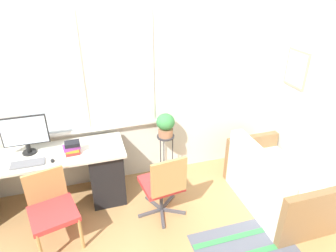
{
  "coord_description": "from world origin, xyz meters",
  "views": [
    {
      "loc": [
        0.02,
        -2.88,
        2.64
      ],
      "look_at": [
        0.93,
        0.15,
        0.98
      ],
      "focal_mm": 32.0,
      "sensor_mm": 36.0,
      "label": 1
    }
  ],
  "objects_px": {
    "monitor": "(25,133)",
    "desk_chair_wooden": "(52,208)",
    "office_chair_swivel": "(163,184)",
    "plant_stand": "(166,142)",
    "potted_plant": "(166,124)",
    "keyboard": "(28,164)",
    "mouse": "(52,161)",
    "book_stack": "(72,148)",
    "couch_loveseat": "(273,184)"
  },
  "relations": [
    {
      "from": "monitor",
      "to": "desk_chair_wooden",
      "type": "bearing_deg",
      "value": -72.37
    },
    {
      "from": "plant_stand",
      "to": "potted_plant",
      "type": "xyz_separation_m",
      "value": [
        0.0,
        0.0,
        0.27
      ]
    },
    {
      "from": "desk_chair_wooden",
      "to": "potted_plant",
      "type": "relative_size",
      "value": 2.54
    },
    {
      "from": "couch_loveseat",
      "to": "potted_plant",
      "type": "distance_m",
      "value": 1.55
    },
    {
      "from": "mouse",
      "to": "couch_loveseat",
      "type": "bearing_deg",
      "value": -12.59
    },
    {
      "from": "monitor",
      "to": "plant_stand",
      "type": "distance_m",
      "value": 1.72
    },
    {
      "from": "office_chair_swivel",
      "to": "couch_loveseat",
      "type": "distance_m",
      "value": 1.38
    },
    {
      "from": "desk_chair_wooden",
      "to": "potted_plant",
      "type": "height_order",
      "value": "potted_plant"
    },
    {
      "from": "keyboard",
      "to": "office_chair_swivel",
      "type": "relative_size",
      "value": 0.4
    },
    {
      "from": "desk_chair_wooden",
      "to": "couch_loveseat",
      "type": "height_order",
      "value": "desk_chair_wooden"
    },
    {
      "from": "desk_chair_wooden",
      "to": "couch_loveseat",
      "type": "xyz_separation_m",
      "value": [
        2.57,
        -0.17,
        -0.16
      ]
    },
    {
      "from": "keyboard",
      "to": "book_stack",
      "type": "bearing_deg",
      "value": 11.56
    },
    {
      "from": "mouse",
      "to": "office_chair_swivel",
      "type": "distance_m",
      "value": 1.27
    },
    {
      "from": "couch_loveseat",
      "to": "potted_plant",
      "type": "relative_size",
      "value": 4.16
    },
    {
      "from": "mouse",
      "to": "desk_chair_wooden",
      "type": "xyz_separation_m",
      "value": [
        -0.05,
        -0.39,
        -0.33
      ]
    },
    {
      "from": "plant_stand",
      "to": "potted_plant",
      "type": "bearing_deg",
      "value": 26.57
    },
    {
      "from": "book_stack",
      "to": "potted_plant",
      "type": "distance_m",
      "value": 1.21
    },
    {
      "from": "desk_chair_wooden",
      "to": "monitor",
      "type": "bearing_deg",
      "value": 93.6
    },
    {
      "from": "mouse",
      "to": "book_stack",
      "type": "bearing_deg",
      "value": 29.4
    },
    {
      "from": "couch_loveseat",
      "to": "desk_chair_wooden",
      "type": "bearing_deg",
      "value": 86.17
    },
    {
      "from": "couch_loveseat",
      "to": "plant_stand",
      "type": "bearing_deg",
      "value": 50.92
    },
    {
      "from": "plant_stand",
      "to": "keyboard",
      "type": "bearing_deg",
      "value": -169.16
    },
    {
      "from": "keyboard",
      "to": "potted_plant",
      "type": "bearing_deg",
      "value": 10.84
    },
    {
      "from": "office_chair_swivel",
      "to": "potted_plant",
      "type": "distance_m",
      "value": 0.85
    },
    {
      "from": "mouse",
      "to": "couch_loveseat",
      "type": "distance_m",
      "value": 2.63
    },
    {
      "from": "desk_chair_wooden",
      "to": "couch_loveseat",
      "type": "bearing_deg",
      "value": -17.87
    },
    {
      "from": "book_stack",
      "to": "potted_plant",
      "type": "xyz_separation_m",
      "value": [
        1.19,
        0.22,
        0.02
      ]
    },
    {
      "from": "desk_chair_wooden",
      "to": "office_chair_swivel",
      "type": "relative_size",
      "value": 0.92
    },
    {
      "from": "mouse",
      "to": "book_stack",
      "type": "height_order",
      "value": "book_stack"
    },
    {
      "from": "couch_loveseat",
      "to": "book_stack",
      "type": "bearing_deg",
      "value": 73.37
    },
    {
      "from": "keyboard",
      "to": "desk_chair_wooden",
      "type": "xyz_separation_m",
      "value": [
        0.21,
        -0.42,
        -0.32
      ]
    },
    {
      "from": "keyboard",
      "to": "desk_chair_wooden",
      "type": "height_order",
      "value": "desk_chair_wooden"
    },
    {
      "from": "monitor",
      "to": "office_chair_swivel",
      "type": "relative_size",
      "value": 0.57
    },
    {
      "from": "couch_loveseat",
      "to": "potted_plant",
      "type": "bearing_deg",
      "value": 50.92
    },
    {
      "from": "book_stack",
      "to": "plant_stand",
      "type": "height_order",
      "value": "book_stack"
    },
    {
      "from": "office_chair_swivel",
      "to": "potted_plant",
      "type": "bearing_deg",
      "value": -115.4
    },
    {
      "from": "keyboard",
      "to": "book_stack",
      "type": "xyz_separation_m",
      "value": [
        0.48,
        0.1,
        0.06
      ]
    },
    {
      "from": "mouse",
      "to": "office_chair_swivel",
      "type": "xyz_separation_m",
      "value": [
        1.17,
        -0.37,
        -0.32
      ]
    },
    {
      "from": "monitor",
      "to": "mouse",
      "type": "height_order",
      "value": "monitor"
    },
    {
      "from": "book_stack",
      "to": "office_chair_swivel",
      "type": "relative_size",
      "value": 0.23
    },
    {
      "from": "mouse",
      "to": "office_chair_swivel",
      "type": "relative_size",
      "value": 0.08
    },
    {
      "from": "monitor",
      "to": "desk_chair_wooden",
      "type": "height_order",
      "value": "monitor"
    },
    {
      "from": "monitor",
      "to": "keyboard",
      "type": "distance_m",
      "value": 0.35
    },
    {
      "from": "keyboard",
      "to": "office_chair_swivel",
      "type": "xyz_separation_m",
      "value": [
        1.42,
        -0.4,
        -0.31
      ]
    },
    {
      "from": "monitor",
      "to": "desk_chair_wooden",
      "type": "relative_size",
      "value": 0.61
    },
    {
      "from": "desk_chair_wooden",
      "to": "plant_stand",
      "type": "distance_m",
      "value": 1.64
    },
    {
      "from": "keyboard",
      "to": "plant_stand",
      "type": "relative_size",
      "value": 0.53
    },
    {
      "from": "office_chair_swivel",
      "to": "plant_stand",
      "type": "xyz_separation_m",
      "value": [
        0.24,
        0.72,
        0.12
      ]
    },
    {
      "from": "keyboard",
      "to": "plant_stand",
      "type": "bearing_deg",
      "value": 10.84
    },
    {
      "from": "office_chair_swivel",
      "to": "couch_loveseat",
      "type": "relative_size",
      "value": 0.66
    }
  ]
}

